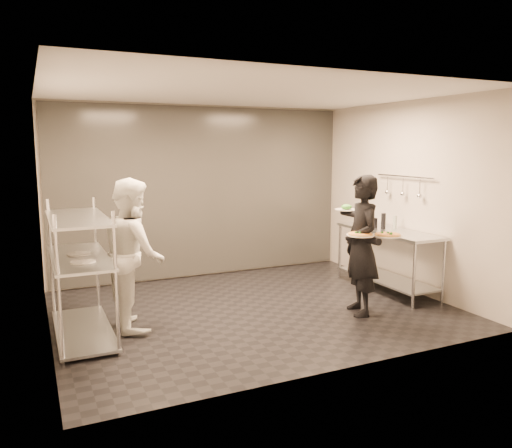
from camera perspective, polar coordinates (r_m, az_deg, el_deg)
name	(u,v)px	position (r m, az deg, el deg)	size (l,w,h in m)	color
room_shell	(222,196)	(7.48, -3.95, 3.19)	(5.00, 4.00, 2.80)	black
pass_rack	(80,269)	(5.96, -19.44, -4.87)	(0.60, 1.60, 1.50)	silver
prep_counter	(388,249)	(7.67, 14.80, -2.80)	(0.60, 1.80, 0.92)	silver
utensil_rail	(403,187)	(7.71, 16.50, 4.10)	(0.07, 1.20, 0.31)	silver
waiter	(361,245)	(6.47, 11.94, -2.40)	(0.65, 0.43, 1.79)	black
chef	(133,253)	(6.05, -13.85, -3.28)	(0.86, 0.67, 1.78)	white
pizza_plate_near	(360,234)	(6.22, 11.84, -1.17)	(0.34, 0.34, 0.05)	silver
pizza_plate_far	(388,235)	(6.35, 14.81, -1.20)	(0.36, 0.36, 0.05)	silver
salad_plate	(347,208)	(6.58, 10.32, 1.78)	(0.30, 0.30, 0.07)	silver
pos_monitor	(371,222)	(7.73, 13.03, 0.17)	(0.04, 0.22, 0.16)	black
bottle_green	(369,218)	(7.88, 12.83, 0.62)	(0.07, 0.07, 0.24)	#96A497
bottle_clear	(395,222)	(7.73, 15.58, 0.20)	(0.06, 0.06, 0.19)	#96A497
bottle_dark	(383,221)	(7.65, 14.35, 0.32)	(0.07, 0.07, 0.24)	black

